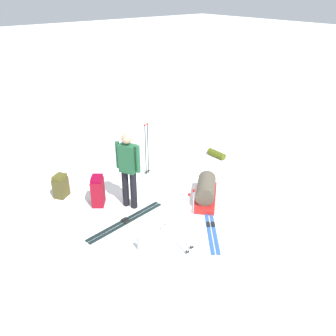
# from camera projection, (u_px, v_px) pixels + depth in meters

# --- Properties ---
(ground_plane) EXTENTS (80.00, 80.00, 0.00)m
(ground_plane) POSITION_uv_depth(u_px,v_px,m) (168.00, 195.00, 8.29)
(ground_plane) COLOR white
(skier_standing) EXTENTS (0.34, 0.53, 1.70)m
(skier_standing) POSITION_uv_depth(u_px,v_px,m) (128.00, 167.00, 7.45)
(skier_standing) COLOR black
(skier_standing) RESTS_ON ground_plane
(ski_pair_near) EXTENTS (1.88, 0.39, 0.05)m
(ski_pair_near) POSITION_uv_depth(u_px,v_px,m) (126.00, 221.00, 7.36)
(ski_pair_near) COLOR black
(ski_pair_near) RESTS_ON ground_plane
(ski_pair_far) EXTENTS (1.26, 1.48, 0.05)m
(ski_pair_far) POSITION_uv_depth(u_px,v_px,m) (211.00, 225.00, 7.24)
(ski_pair_far) COLOR #2E5CAF
(ski_pair_far) RESTS_ON ground_plane
(backpack_large_dark) EXTENTS (0.42, 0.43, 0.68)m
(backpack_large_dark) POSITION_uv_depth(u_px,v_px,m) (98.00, 191.00, 7.80)
(backpack_large_dark) COLOR maroon
(backpack_large_dark) RESTS_ON ground_plane
(backpack_bright) EXTENTS (0.40, 0.38, 0.54)m
(backpack_bright) POSITION_uv_depth(u_px,v_px,m) (61.00, 186.00, 8.13)
(backpack_bright) COLOR #4B4621
(backpack_bright) RESTS_ON ground_plane
(ski_poles_planted_near) EXTENTS (0.16, 0.10, 1.34)m
(ski_poles_planted_near) POSITION_uv_depth(u_px,v_px,m) (147.00, 147.00, 8.90)
(ski_poles_planted_near) COLOR black
(ski_poles_planted_near) RESTS_ON ground_plane
(ski_poles_planted_far) EXTENTS (0.21, 0.11, 1.27)m
(ski_poles_planted_far) POSITION_uv_depth(u_px,v_px,m) (191.00, 220.00, 6.22)
(ski_poles_planted_far) COLOR #AFB1B5
(ski_poles_planted_far) RESTS_ON ground_plane
(gear_sled) EXTENTS (1.25, 1.18, 0.49)m
(gear_sled) POSITION_uv_depth(u_px,v_px,m) (206.00, 190.00, 8.04)
(gear_sled) COLOR red
(gear_sled) RESTS_ON ground_plane
(sleeping_mat_rolled) EXTENTS (0.18, 0.55, 0.18)m
(sleeping_mat_rolled) POSITION_uv_depth(u_px,v_px,m) (216.00, 154.00, 10.08)
(sleeping_mat_rolled) COLOR #505B16
(sleeping_mat_rolled) RESTS_ON ground_plane
(thermos_bottle) EXTENTS (0.07, 0.07, 0.26)m
(thermos_bottle) POSITION_uv_depth(u_px,v_px,m) (139.00, 244.00, 6.54)
(thermos_bottle) COLOR #A8AFBE
(thermos_bottle) RESTS_ON ground_plane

